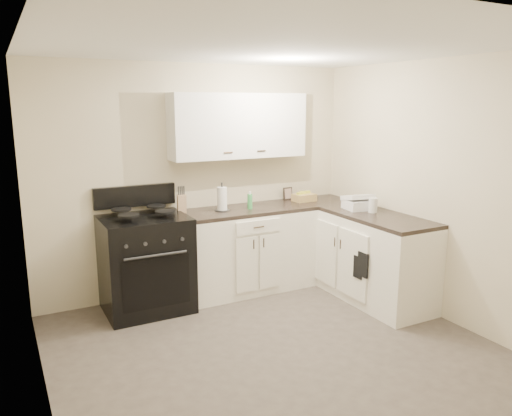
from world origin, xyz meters
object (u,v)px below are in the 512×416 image
paper_towel (222,199)px  countertop_grill (359,204)px  stove (146,266)px  wicker_basket (304,198)px  knife_block (182,204)px

paper_towel → countertop_grill: paper_towel is taller
countertop_grill → paper_towel: bearing=164.0°
stove → paper_towel: bearing=2.9°
stove → countertop_grill: countertop_grill is taller
wicker_basket → countertop_grill: 0.72m
stove → paper_towel: (0.88, 0.04, 0.61)m
stove → knife_block: bearing=16.9°
knife_block → countertop_grill: (1.78, -0.73, -0.05)m
wicker_basket → paper_towel: bearing=-178.1°
stove → wicker_basket: bearing=2.4°
wicker_basket → countertop_grill: size_ratio=0.89×
knife_block → wicker_basket: 1.51m
stove → countertop_grill: (2.23, -0.59, 0.53)m
knife_block → countertop_grill: size_ratio=0.68×
stove → wicker_basket: size_ratio=3.98×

